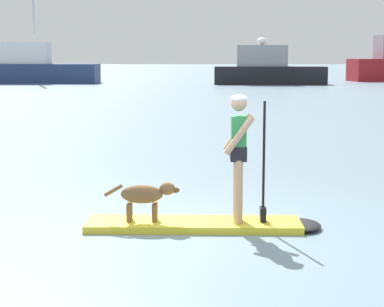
{
  "coord_description": "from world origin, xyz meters",
  "views": [
    {
      "loc": [
        -0.2,
        -8.82,
        2.36
      ],
      "look_at": [
        0.0,
        1.0,
        0.9
      ],
      "focal_mm": 60.96,
      "sensor_mm": 36.0,
      "label": 1
    }
  ],
  "objects": [
    {
      "name": "person_paddler",
      "position": [
        0.63,
        -0.03,
        1.12
      ],
      "size": [
        0.61,
        0.49,
        1.76
      ],
      "color": "tan",
      "rests_on": "paddleboard"
    },
    {
      "name": "moored_boat_center",
      "position": [
        7.48,
        47.62,
        1.26
      ],
      "size": [
        9.72,
        3.9,
        3.99
      ],
      "color": "black",
      "rests_on": "ground_plane"
    },
    {
      "name": "moored_boat_far_starboard",
      "position": [
        -13.93,
        50.38,
        1.37
      ],
      "size": [
        12.64,
        3.77,
        10.93
      ],
      "color": "navy",
      "rests_on": "ground_plane"
    },
    {
      "name": "paddleboard",
      "position": [
        0.23,
        -0.01,
        0.05
      ],
      "size": [
        3.28,
        0.85,
        0.1
      ],
      "color": "yellow",
      "rests_on": "ground_plane"
    },
    {
      "name": "dog",
      "position": [
        -0.67,
        0.03,
        0.46
      ],
      "size": [
        1.05,
        0.24,
        0.55
      ],
      "color": "brown",
      "rests_on": "paddleboard"
    },
    {
      "name": "ground_plane",
      "position": [
        0.0,
        0.0,
        0.0
      ],
      "size": [
        400.0,
        400.0,
        0.0
      ],
      "primitive_type": "plane",
      "color": "slate"
    }
  ]
}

